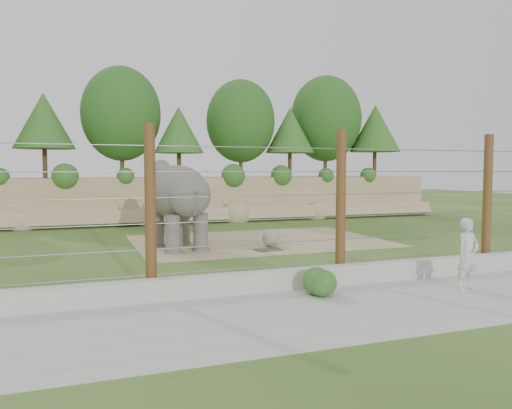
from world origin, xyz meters
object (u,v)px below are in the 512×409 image
object	(u,v)px
stone_ball	(271,238)
elephant	(178,205)
barrier_fence	(341,205)
zookeeper	(468,254)

from	to	relation	value
stone_ball	elephant	bearing A→B (deg)	166.52
elephant	barrier_fence	distance (m)	7.30
elephant	barrier_fence	size ratio (longest dim) A/B	0.20
elephant	barrier_fence	xyz separation A→B (m)	(3.03, -6.63, 0.37)
barrier_fence	zookeeper	bearing A→B (deg)	-42.41
barrier_fence	zookeeper	distance (m)	3.33
barrier_fence	zookeeper	size ratio (longest dim) A/B	11.48
elephant	barrier_fence	bearing A→B (deg)	-74.91
elephant	zookeeper	distance (m)	10.28
elephant	stone_ball	xyz separation A→B (m)	(3.39, -0.81, -1.28)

